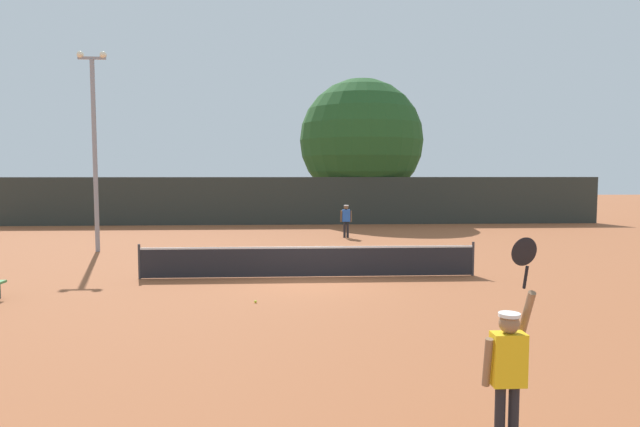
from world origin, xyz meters
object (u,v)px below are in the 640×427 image
(parked_car_near, at_px, (253,204))
(parked_car_mid, at_px, (390,206))
(player_serving, at_px, (509,361))
(light_pole, at_px, (94,139))
(large_tree, at_px, (361,141))
(player_receiving, at_px, (346,218))
(tennis_ball, at_px, (256,302))

(parked_car_near, xyz_separation_m, parked_car_mid, (10.17, -3.01, 0.00))
(player_serving, bearing_deg, light_pole, 122.25)
(light_pole, xyz_separation_m, parked_car_mid, (15.16, 16.45, -3.84))
(parked_car_near, bearing_deg, large_tree, -35.30)
(player_receiving, height_order, tennis_ball, player_receiving)
(large_tree, bearing_deg, light_pole, -131.74)
(player_receiving, bearing_deg, light_pole, 21.04)
(light_pole, bearing_deg, parked_car_mid, 47.35)
(player_receiving, distance_m, light_pole, 12.04)
(player_serving, bearing_deg, large_tree, 85.78)
(player_serving, bearing_deg, parked_car_mid, 81.95)
(light_pole, bearing_deg, tennis_ball, -52.33)
(light_pole, relative_size, parked_car_near, 1.91)
(player_receiving, relative_size, parked_car_near, 0.38)
(large_tree, relative_size, parked_car_mid, 2.18)
(tennis_ball, bearing_deg, player_serving, -65.49)
(light_pole, distance_m, parked_car_mid, 22.70)
(tennis_ball, xyz_separation_m, light_pole, (-7.10, 9.19, 4.59))
(light_pole, distance_m, parked_car_near, 20.46)
(player_receiving, relative_size, large_tree, 0.17)
(light_pole, bearing_deg, parked_car_near, 75.63)
(tennis_ball, bearing_deg, light_pole, 127.67)
(parked_car_mid, bearing_deg, player_receiving, -102.80)
(light_pole, height_order, parked_car_mid, light_pole)
(parked_car_near, relative_size, parked_car_mid, 0.97)
(large_tree, bearing_deg, tennis_ball, -103.55)
(tennis_ball, bearing_deg, large_tree, 76.45)
(parked_car_near, distance_m, parked_car_mid, 10.61)
(player_receiving, xyz_separation_m, parked_car_near, (-5.73, 15.34, -0.22))
(light_pole, bearing_deg, large_tree, 48.26)
(tennis_ball, bearing_deg, player_receiving, 74.80)
(parked_car_near, bearing_deg, player_serving, -83.06)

